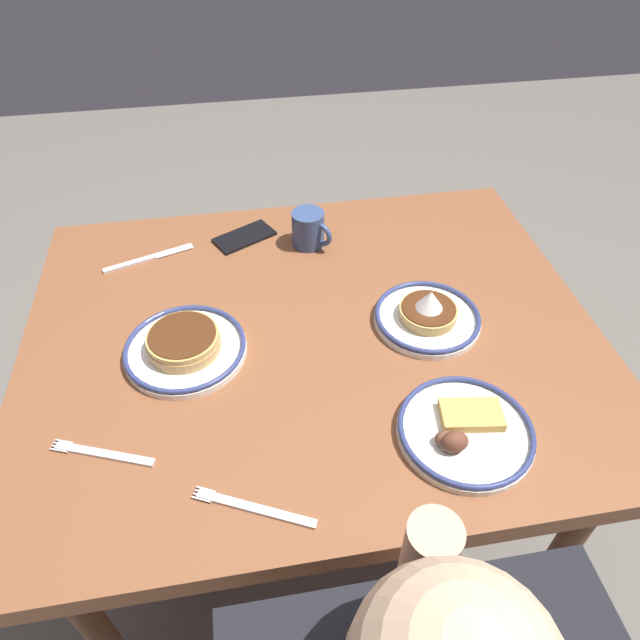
{
  "coord_description": "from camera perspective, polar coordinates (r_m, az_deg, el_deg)",
  "views": [
    {
      "loc": [
        0.12,
        0.82,
        1.55
      ],
      "look_at": [
        -0.02,
        0.01,
        0.77
      ],
      "focal_mm": 31.81,
      "sensor_mm": 36.0,
      "label": 1
    }
  ],
  "objects": [
    {
      "name": "fork_far",
      "position": [
        0.92,
        -6.74,
        -18.26
      ],
      "size": [
        0.19,
        0.1,
        0.01
      ],
      "color": "silver",
      "rests_on": "dining_table"
    },
    {
      "name": "cell_phone",
      "position": [
        1.41,
        -7.61,
        8.3
      ],
      "size": [
        0.16,
        0.13,
        0.01
      ],
      "primitive_type": "cube",
      "rotation": [
        0.0,
        0.0,
        0.48
      ],
      "color": "black",
      "rests_on": "dining_table"
    },
    {
      "name": "dining_table",
      "position": [
        1.21,
        -0.76,
        -3.41
      ],
      "size": [
        1.16,
        0.94,
        0.74
      ],
      "color": "brown",
      "rests_on": "ground_plane"
    },
    {
      "name": "ground_plane",
      "position": [
        1.75,
        -0.55,
        -18.47
      ],
      "size": [
        6.0,
        6.0,
        0.0
      ],
      "primitive_type": "plane",
      "color": "#635D56"
    },
    {
      "name": "plate_far_companion",
      "position": [
        1.01,
        14.35,
        -10.73
      ],
      "size": [
        0.23,
        0.23,
        0.05
      ],
      "color": "silver",
      "rests_on": "dining_table"
    },
    {
      "name": "plate_center_pancakes",
      "position": [
        1.18,
        10.77,
        0.46
      ],
      "size": [
        0.22,
        0.22,
        0.08
      ],
      "color": "white",
      "rests_on": "dining_table"
    },
    {
      "name": "coffee_mug",
      "position": [
        1.36,
        -1.12,
        9.17
      ],
      "size": [
        0.09,
        0.09,
        0.09
      ],
      "color": "#334772",
      "rests_on": "dining_table"
    },
    {
      "name": "fork_near",
      "position": [
        1.03,
        -21.07,
        -12.44
      ],
      "size": [
        0.17,
        0.08,
        0.01
      ],
      "color": "silver",
      "rests_on": "dining_table"
    },
    {
      "name": "butter_knife",
      "position": [
        1.39,
        -16.85,
        5.98
      ],
      "size": [
        0.21,
        0.08,
        0.01
      ],
      "color": "silver",
      "rests_on": "dining_table"
    },
    {
      "name": "plate_near_main",
      "position": [
        1.13,
        -13.44,
        -2.58
      ],
      "size": [
        0.24,
        0.24,
        0.05
      ],
      "color": "white",
      "rests_on": "dining_table"
    }
  ]
}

